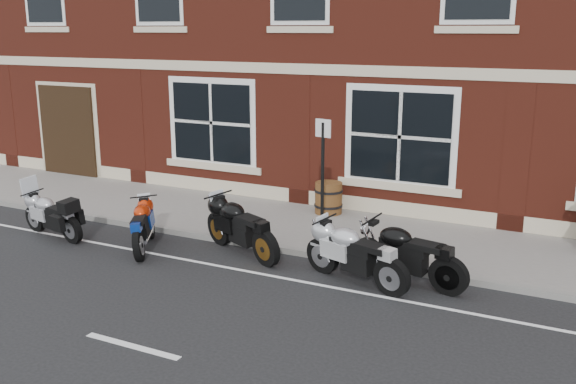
% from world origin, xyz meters
% --- Properties ---
extents(ground, '(80.00, 80.00, 0.00)m').
position_xyz_m(ground, '(0.00, 0.00, 0.00)').
color(ground, black).
rests_on(ground, ground).
extents(sidewalk, '(30.00, 3.00, 0.12)m').
position_xyz_m(sidewalk, '(0.00, 3.00, 0.06)').
color(sidewalk, slate).
rests_on(sidewalk, ground).
extents(kerb, '(30.00, 0.16, 0.12)m').
position_xyz_m(kerb, '(0.00, 1.42, 0.06)').
color(kerb, slate).
rests_on(kerb, ground).
extents(moto_touring_silver, '(1.89, 0.55, 1.25)m').
position_xyz_m(moto_touring_silver, '(-4.74, 0.14, 0.51)').
color(moto_touring_silver, black).
rests_on(moto_touring_silver, ground).
extents(moto_sport_red, '(1.09, 1.75, 0.88)m').
position_xyz_m(moto_sport_red, '(-2.46, 0.41, 0.51)').
color(moto_sport_red, black).
rests_on(moto_sport_red, ground).
extents(moto_sport_black, '(2.13, 1.09, 1.03)m').
position_xyz_m(moto_sport_black, '(-0.57, 0.99, 0.59)').
color(moto_sport_black, black).
rests_on(moto_sport_black, ground).
extents(moto_sport_silver, '(2.13, 0.81, 0.99)m').
position_xyz_m(moto_sport_silver, '(1.96, 0.58, 0.57)').
color(moto_sport_silver, black).
rests_on(moto_sport_silver, ground).
extents(moto_naked_black, '(2.22, 0.60, 1.00)m').
position_xyz_m(moto_naked_black, '(2.75, 0.96, 0.58)').
color(moto_naked_black, black).
rests_on(moto_naked_black, ground).
extents(barrel_planter, '(0.66, 0.66, 0.74)m').
position_xyz_m(barrel_planter, '(-0.01, 4.03, 0.49)').
color(barrel_planter, '#462C12').
rests_on(barrel_planter, sidewalk).
extents(parking_sign, '(0.35, 0.10, 2.50)m').
position_xyz_m(parking_sign, '(0.70, 2.02, 1.57)').
color(parking_sign, black).
rests_on(parking_sign, sidewalk).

